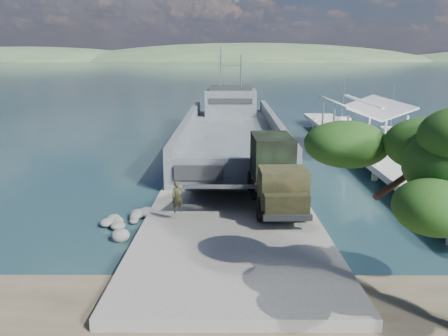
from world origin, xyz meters
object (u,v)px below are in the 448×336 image
landing_craft (231,138)px  military_truck (275,172)px  sailboat_far (342,122)px  sailboat_near (390,132)px  soldier (178,204)px  pier (363,139)px

landing_craft → military_truck: (2.50, -19.56, 1.56)m
landing_craft → sailboat_far: 21.71m
sailboat_near → landing_craft: bearing=-151.5°
soldier → sailboat_far: bearing=42.9°
pier → military_truck: size_ratio=5.03×
pier → military_truck: 18.60m
military_truck → pier: bearing=54.4°
soldier → sailboat_far: sailboat_far is taller
soldier → sailboat_near: sailboat_near is taller
military_truck → soldier: size_ratio=4.82×
soldier → landing_craft: bearing=61.5°
military_truck → sailboat_far: bearing=66.8°
soldier → sailboat_far: 41.96m
landing_craft → sailboat_far: size_ratio=5.82×
pier → military_truck: bearing=-123.5°
pier → soldier: 24.41m
landing_craft → sailboat_far: bearing=43.8°
pier → sailboat_near: sailboat_near is taller
landing_craft → sailboat_near: size_ratio=6.17×
sailboat_far → landing_craft: bearing=-140.9°
soldier → sailboat_near: bearing=31.9°
sailboat_far → soldier: bearing=-121.3°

